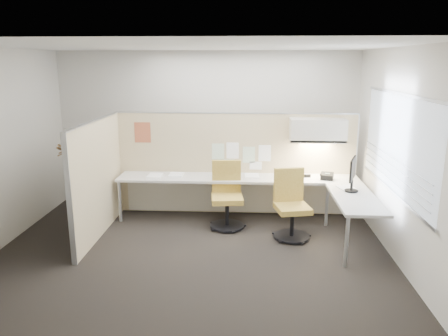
# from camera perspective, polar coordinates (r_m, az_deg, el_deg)

# --- Properties ---
(floor) EXTENTS (5.50, 4.50, 0.01)m
(floor) POSITION_cam_1_polar(r_m,az_deg,el_deg) (6.38, -4.01, -10.48)
(floor) COLOR black
(floor) RESTS_ON ground
(ceiling) EXTENTS (5.50, 4.50, 0.01)m
(ceiling) POSITION_cam_1_polar(r_m,az_deg,el_deg) (5.82, -4.49, 15.65)
(ceiling) COLOR white
(ceiling) RESTS_ON wall_back
(wall_back) EXTENTS (5.50, 0.02, 2.80)m
(wall_back) POSITION_cam_1_polar(r_m,az_deg,el_deg) (8.14, -2.22, 5.22)
(wall_back) COLOR beige
(wall_back) RESTS_ON ground
(wall_front) EXTENTS (5.50, 0.02, 2.80)m
(wall_front) POSITION_cam_1_polar(r_m,az_deg,el_deg) (3.79, -8.57, -5.00)
(wall_front) COLOR beige
(wall_front) RESTS_ON ground
(wall_right) EXTENTS (0.02, 4.50, 2.80)m
(wall_right) POSITION_cam_1_polar(r_m,az_deg,el_deg) (6.22, 21.79, 1.56)
(wall_right) COLOR beige
(wall_right) RESTS_ON ground
(window_pane) EXTENTS (0.01, 2.80, 1.30)m
(window_pane) POSITION_cam_1_polar(r_m,az_deg,el_deg) (6.18, 21.69, 2.92)
(window_pane) COLOR #9EA8B7
(window_pane) RESTS_ON wall_right
(partition_back) EXTENTS (4.10, 0.06, 1.75)m
(partition_back) POSITION_cam_1_polar(r_m,az_deg,el_deg) (7.57, 1.50, 0.52)
(partition_back) COLOR #C3B087
(partition_back) RESTS_ON floor
(partition_left) EXTENTS (0.06, 2.20, 1.75)m
(partition_left) POSITION_cam_1_polar(r_m,az_deg,el_deg) (6.88, -16.11, -1.38)
(partition_left) COLOR #C3B087
(partition_left) RESTS_ON floor
(desk) EXTENTS (4.00, 2.07, 0.73)m
(desk) POSITION_cam_1_polar(r_m,az_deg,el_deg) (7.18, 4.42, -2.51)
(desk) COLOR beige
(desk) RESTS_ON floor
(overhead_bin) EXTENTS (0.90, 0.36, 0.38)m
(overhead_bin) POSITION_cam_1_polar(r_m,az_deg,el_deg) (7.33, 12.13, 4.84)
(overhead_bin) COLOR beige
(overhead_bin) RESTS_ON partition_back
(task_light_strip) EXTENTS (0.60, 0.06, 0.02)m
(task_light_strip) POSITION_cam_1_polar(r_m,az_deg,el_deg) (7.36, 12.05, 3.22)
(task_light_strip) COLOR #FFEABF
(task_light_strip) RESTS_ON overhead_bin
(pinned_papers) EXTENTS (1.01, 0.00, 0.47)m
(pinned_papers) POSITION_cam_1_polar(r_m,az_deg,el_deg) (7.50, 2.11, 1.63)
(pinned_papers) COLOR #8CBF8C
(pinned_papers) RESTS_ON partition_back
(poster) EXTENTS (0.28, 0.00, 0.35)m
(poster) POSITION_cam_1_polar(r_m,az_deg,el_deg) (7.64, -10.59, 4.59)
(poster) COLOR #F0551E
(poster) RESTS_ON partition_back
(chair_left) EXTENTS (0.55, 0.56, 1.05)m
(chair_left) POSITION_cam_1_polar(r_m,az_deg,el_deg) (7.01, 0.38, -3.83)
(chair_left) COLOR black
(chair_left) RESTS_ON floor
(chair_right) EXTENTS (0.57, 0.59, 1.03)m
(chair_right) POSITION_cam_1_polar(r_m,az_deg,el_deg) (6.67, 8.75, -5.02)
(chair_right) COLOR black
(chair_right) RESTS_ON floor
(monitor) EXTENTS (0.20, 0.46, 0.50)m
(monitor) POSITION_cam_1_polar(r_m,az_deg,el_deg) (6.67, 16.43, -0.58)
(monitor) COLOR black
(monitor) RESTS_ON desk
(phone) EXTENTS (0.25, 0.24, 0.12)m
(phone) POSITION_cam_1_polar(r_m,az_deg,el_deg) (7.32, 13.26, -1.06)
(phone) COLOR black
(phone) RESTS_ON desk
(stapler) EXTENTS (0.14, 0.05, 0.05)m
(stapler) POSITION_cam_1_polar(r_m,az_deg,el_deg) (7.39, 10.71, -1.02)
(stapler) COLOR black
(stapler) RESTS_ON desk
(tape_dispenser) EXTENTS (0.11, 0.07, 0.06)m
(tape_dispenser) POSITION_cam_1_polar(r_m,az_deg,el_deg) (7.30, 9.70, -1.11)
(tape_dispenser) COLOR black
(tape_dispenser) RESTS_ON desk
(coat_hook) EXTENTS (0.18, 0.47, 1.41)m
(coat_hook) POSITION_cam_1_polar(r_m,az_deg,el_deg) (5.99, -19.94, 1.38)
(coat_hook) COLOR silver
(coat_hook) RESTS_ON partition_left
(paper_stack_0) EXTENTS (0.24, 0.31, 0.02)m
(paper_stack_0) POSITION_cam_1_polar(r_m,az_deg,el_deg) (7.41, -9.00, -1.00)
(paper_stack_0) COLOR white
(paper_stack_0) RESTS_ON desk
(paper_stack_1) EXTENTS (0.23, 0.30, 0.02)m
(paper_stack_1) POSITION_cam_1_polar(r_m,az_deg,el_deg) (7.42, -6.26, -0.88)
(paper_stack_1) COLOR white
(paper_stack_1) RESTS_ON desk
(paper_stack_2) EXTENTS (0.24, 0.31, 0.05)m
(paper_stack_2) POSITION_cam_1_polar(r_m,az_deg,el_deg) (7.27, -0.12, -1.01)
(paper_stack_2) COLOR white
(paper_stack_2) RESTS_ON desk
(paper_stack_3) EXTENTS (0.24, 0.31, 0.02)m
(paper_stack_3) POSITION_cam_1_polar(r_m,az_deg,el_deg) (7.35, 3.66, -1.00)
(paper_stack_3) COLOR white
(paper_stack_3) RESTS_ON desk
(paper_stack_4) EXTENTS (0.29, 0.34, 0.03)m
(paper_stack_4) POSITION_cam_1_polar(r_m,az_deg,el_deg) (7.26, 9.13, -1.31)
(paper_stack_4) COLOR white
(paper_stack_4) RESTS_ON desk
(paper_stack_5) EXTENTS (0.30, 0.35, 0.02)m
(paper_stack_5) POSITION_cam_1_polar(r_m,az_deg,el_deg) (6.88, 15.72, -2.53)
(paper_stack_5) COLOR white
(paper_stack_5) RESTS_ON desk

